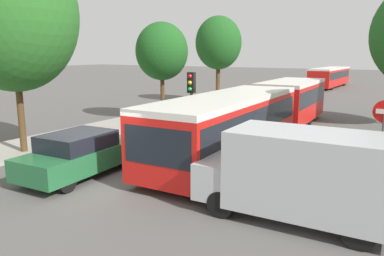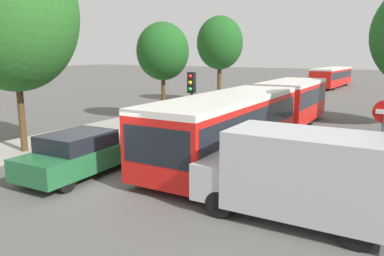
{
  "view_description": "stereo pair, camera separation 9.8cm",
  "coord_description": "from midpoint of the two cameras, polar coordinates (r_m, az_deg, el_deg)",
  "views": [
    {
      "loc": [
        7.99,
        -8.63,
        4.2
      ],
      "look_at": [
        0.2,
        4.21,
        1.2
      ],
      "focal_mm": 35.0,
      "sensor_mm": 36.0,
      "label": 1
    },
    {
      "loc": [
        8.08,
        -8.58,
        4.2
      ],
      "look_at": [
        0.2,
        4.21,
        1.2
      ],
      "focal_mm": 35.0,
      "sensor_mm": 36.0,
      "label": 2
    }
  ],
  "objects": [
    {
      "name": "white_van",
      "position": [
        9.81,
        16.3,
        -6.71
      ],
      "size": [
        5.06,
        2.12,
        2.31
      ],
      "rotation": [
        0.0,
        0.0,
        3.17
      ],
      "color": "#B7BABF",
      "rests_on": "ground"
    },
    {
      "name": "articulated_bus",
      "position": [
        18.32,
        10.19,
        2.62
      ],
      "size": [
        3.07,
        17.5,
        2.59
      ],
      "rotation": [
        0.0,
        0.0,
        -1.55
      ],
      "color": "red",
      "rests_on": "ground"
    },
    {
      "name": "ground_plane",
      "position": [
        12.5,
        -11.22,
        -8.56
      ],
      "size": [
        200.0,
        200.0,
        0.0
      ],
      "primitive_type": "plane",
      "color": "#565451"
    },
    {
      "name": "queued_car_white",
      "position": [
        27.78,
        9.89,
        4.05
      ],
      "size": [
        2.1,
        4.53,
        1.54
      ],
      "rotation": [
        0.0,
        0.0,
        1.62
      ],
      "color": "white",
      "rests_on": "ground"
    },
    {
      "name": "no_entry_sign",
      "position": [
        12.82,
        26.92,
        -0.38
      ],
      "size": [
        0.7,
        0.08,
        2.82
      ],
      "rotation": [
        0.0,
        0.0,
        -1.57
      ],
      "color": "#56595E",
      "rests_on": "ground"
    },
    {
      "name": "tree_left_far",
      "position": [
        32.2,
        3.96,
        12.78
      ],
      "size": [
        3.86,
        3.86,
        7.29
      ],
      "color": "#51381E",
      "rests_on": "ground"
    },
    {
      "name": "tree_left_near",
      "position": [
        16.95,
        -25.95,
        14.85
      ],
      "size": [
        5.14,
        5.14,
        8.8
      ],
      "color": "#51381E",
      "rests_on": "ground"
    },
    {
      "name": "tree_left_mid",
      "position": [
        23.58,
        -4.54,
        11.34
      ],
      "size": [
        3.24,
        3.24,
        6.11
      ],
      "color": "#51381E",
      "rests_on": "ground"
    },
    {
      "name": "city_bus_rear",
      "position": [
        50.67,
        20.19,
        7.45
      ],
      "size": [
        2.84,
        11.4,
        2.44
      ],
      "rotation": [
        0.0,
        0.0,
        1.54
      ],
      "color": "red",
      "rests_on": "ground"
    },
    {
      "name": "queued_car_graphite",
      "position": [
        17.54,
        -2.65,
        0.05
      ],
      "size": [
        2.1,
        4.54,
        1.55
      ],
      "rotation": [
        0.0,
        0.0,
        1.62
      ],
      "color": "#47474C",
      "rests_on": "ground"
    },
    {
      "name": "queued_car_black",
      "position": [
        23.04,
        5.4,
        2.55
      ],
      "size": [
        1.93,
        4.15,
        1.42
      ],
      "rotation": [
        0.0,
        0.0,
        1.62
      ],
      "color": "black",
      "rests_on": "ground"
    },
    {
      "name": "queued_car_tan",
      "position": [
        33.61,
        14.16,
        4.96
      ],
      "size": [
        1.86,
        4.02,
        1.37
      ],
      "rotation": [
        0.0,
        0.0,
        1.62
      ],
      "color": "tan",
      "rests_on": "ground"
    },
    {
      "name": "queued_car_red",
      "position": [
        38.88,
        16.5,
        5.65
      ],
      "size": [
        1.87,
        4.03,
        1.37
      ],
      "rotation": [
        0.0,
        0.0,
        1.62
      ],
      "color": "#B21E19",
      "rests_on": "ground"
    },
    {
      "name": "kerb_strip_left",
      "position": [
        32.97,
        4.12,
        4.06
      ],
      "size": [
        3.2,
        51.02,
        0.14
      ],
      "primitive_type": "cube",
      "color": "#9E998E",
      "rests_on": "ground"
    },
    {
      "name": "traffic_light",
      "position": [
        16.49,
        -0.29,
        5.37
      ],
      "size": [
        0.34,
        0.37,
        3.4
      ],
      "rotation": [
        0.0,
        0.0,
        -1.49
      ],
      "color": "#56595E",
      "rests_on": "ground"
    },
    {
      "name": "queued_car_green",
      "position": [
        13.55,
        -16.92,
        -3.81
      ],
      "size": [
        2.1,
        4.53,
        1.54
      ],
      "rotation": [
        0.0,
        0.0,
        1.62
      ],
      "color": "#236638",
      "rests_on": "ground"
    }
  ]
}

